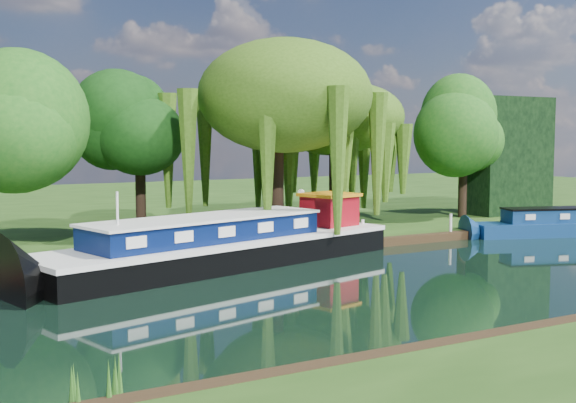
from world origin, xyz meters
TOP-DOWN VIEW (x-y plane):
  - ground at (0.00, 0.00)m, footprint 120.00×120.00m
  - far_bank at (0.00, 34.00)m, footprint 120.00×52.00m
  - dutch_barge at (-5.41, 6.97)m, footprint 18.27×8.42m
  - narrowboat at (16.51, 6.21)m, footprint 12.17×5.88m
  - white_cruiser at (14.44, 7.05)m, footprint 2.69×2.46m
  - willow_left at (-0.05, 12.14)m, footprint 8.35×8.35m
  - willow_right at (5.48, 14.95)m, footprint 6.54×6.54m
  - tree_far_mid at (-6.45, 16.05)m, footprint 4.94×4.94m
  - tree_far_right at (14.70, 13.64)m, footprint 4.90×4.90m
  - conifer_hedge at (19.00, 14.00)m, footprint 6.00×3.00m
  - lamppost at (0.50, 10.50)m, footprint 0.36×0.36m
  - mooring_posts at (-0.50, 8.40)m, footprint 19.16×0.16m

SIDE VIEW (x-z plane):
  - ground at x=0.00m, z-range 0.00..0.00m
  - white_cruiser at x=14.44m, z-range -0.60..0.60m
  - far_bank at x=0.00m, z-range 0.00..0.45m
  - narrowboat at x=16.51m, z-range -0.25..1.52m
  - dutch_barge at x=-5.41m, z-range -0.95..2.82m
  - mooring_posts at x=-0.50m, z-range 0.45..1.45m
  - lamppost at x=0.50m, z-range 1.14..3.70m
  - conifer_hedge at x=19.00m, z-range 0.45..8.45m
  - tree_far_right at x=14.70m, z-range 1.96..9.98m
  - tree_far_mid at x=-6.45m, z-range 1.99..10.08m
  - willow_right at x=5.48m, z-range 2.28..10.25m
  - willow_left at x=-0.05m, z-range 2.71..12.72m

